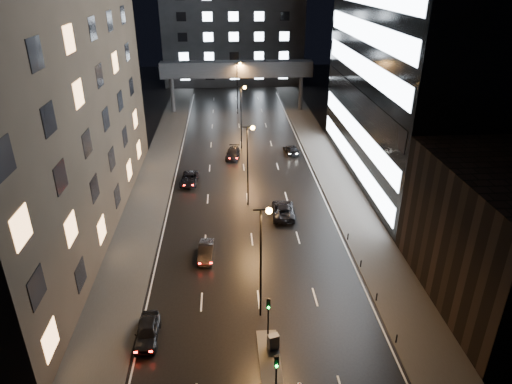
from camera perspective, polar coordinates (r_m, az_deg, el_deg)
ground at (r=67.08m, az=-1.54°, el=3.10°), size 160.00×160.00×0.00m
sidewalk_left at (r=63.24m, az=-12.73°, el=1.04°), size 5.00×110.00×0.15m
sidewalk_right at (r=64.18m, az=9.88°, el=1.69°), size 5.00×110.00×0.15m
building_left at (r=50.37m, az=-28.60°, el=16.11°), size 15.00×48.00×40.00m
building_right_low at (r=43.00m, az=28.23°, el=-5.20°), size 10.00×18.00×12.00m
building_right_glass at (r=64.05m, az=23.04°, el=20.92°), size 20.00×36.00×45.00m
building_far at (r=120.57m, az=-2.89°, el=19.46°), size 34.00×14.00×25.00m
skybridge at (r=93.50m, az=-2.43°, el=15.01°), size 30.00×3.00×10.00m
median_island at (r=35.28m, az=1.88°, el=-21.38°), size 1.60×8.00×0.15m
traffic_signal_near at (r=34.96m, az=1.54°, el=-15.02°), size 0.28×0.34×4.40m
traffic_signal_far at (r=31.04m, az=2.54°, el=-21.66°), size 0.28×0.34×4.40m
bollard_row at (r=40.14m, az=15.93°, el=-14.82°), size 0.12×25.12×0.90m
streetlight_near at (r=35.69m, az=0.86°, el=-7.20°), size 1.45×0.50×10.15m
streetlight_mid_a at (r=53.53m, az=-0.89°, el=4.55°), size 1.45×0.50×10.15m
streetlight_mid_b at (r=72.50m, az=-1.75°, el=10.31°), size 1.45×0.50×10.15m
streetlight_far at (r=91.91m, az=-2.27°, el=13.65°), size 1.45×0.50×10.15m
car_away_a at (r=38.02m, az=-13.43°, el=-16.60°), size 1.79×4.35×1.48m
car_away_b at (r=46.30m, az=-6.27°, el=-7.40°), size 1.64×4.23×1.37m
car_away_c at (r=62.24m, az=-8.32°, el=1.63°), size 2.63×5.04×1.36m
car_away_d at (r=70.48m, az=-2.91°, el=4.84°), size 2.57×4.97×1.38m
car_toward_a at (r=53.58m, az=3.41°, el=-2.24°), size 2.78×5.55×1.51m
car_toward_b at (r=72.35m, az=4.43°, el=5.33°), size 2.41×4.65×1.29m
utility_cabinet at (r=36.24m, az=2.18°, el=-18.19°), size 0.93×0.73×1.27m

